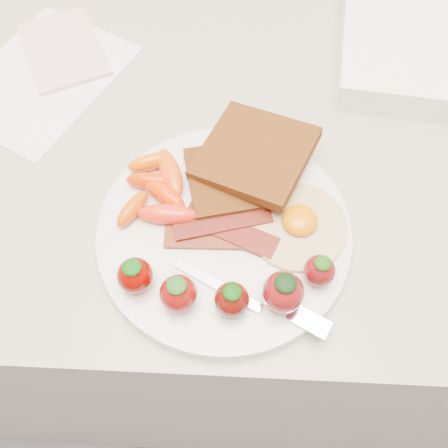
{
  "coord_description": "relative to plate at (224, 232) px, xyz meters",
  "views": [
    {
      "loc": [
        0.02,
        1.3,
        1.38
      ],
      "look_at": [
        0.01,
        1.55,
        0.93
      ],
      "focal_mm": 40.0,
      "sensor_mm": 36.0,
      "label": 1
    }
  ],
  "objects": [
    {
      "name": "toast_upper",
      "position": [
        0.03,
        0.08,
        0.03
      ],
      "size": [
        0.15,
        0.15,
        0.03
      ],
      "primitive_type": "cube",
      "rotation": [
        0.0,
        -0.1,
        -0.42
      ],
      "color": "#341707",
      "rests_on": "toast_lower"
    },
    {
      "name": "plate",
      "position": [
        0.0,
        0.0,
        0.0
      ],
      "size": [
        0.27,
        0.27,
        0.02
      ],
      "primitive_type": "cylinder",
      "color": "white",
      "rests_on": "counter"
    },
    {
      "name": "fried_egg",
      "position": [
        0.08,
        0.01,
        0.01
      ],
      "size": [
        0.13,
        0.13,
        0.02
      ],
      "color": "beige",
      "rests_on": "plate"
    },
    {
      "name": "fork",
      "position": [
        0.04,
        -0.08,
        0.01
      ],
      "size": [
        0.16,
        0.08,
        0.0
      ],
      "color": "white",
      "rests_on": "plate"
    },
    {
      "name": "paper_sheet",
      "position": [
        -0.25,
        0.22,
        -0.01
      ],
      "size": [
        0.25,
        0.28,
        0.0
      ],
      "primitive_type": "cube",
      "rotation": [
        0.0,
        0.0,
        -0.48
      ],
      "color": "white",
      "rests_on": "counter"
    },
    {
      "name": "baby_carrots",
      "position": [
        -0.07,
        0.04,
        0.02
      ],
      "size": [
        0.09,
        0.11,
        0.02
      ],
      "color": "#CC3300",
      "rests_on": "plate"
    },
    {
      "name": "notepad",
      "position": [
        -0.23,
        0.27,
        -0.0
      ],
      "size": [
        0.15,
        0.17,
        0.01
      ],
      "primitive_type": "cube",
      "rotation": [
        0.0,
        0.0,
        0.45
      ],
      "color": "beige",
      "rests_on": "paper_sheet"
    },
    {
      "name": "counter",
      "position": [
        -0.01,
        0.15,
        -0.46
      ],
      "size": [
        2.0,
        0.6,
        0.9
      ],
      "primitive_type": "cube",
      "color": "gray",
      "rests_on": "ground"
    },
    {
      "name": "strawberries",
      "position": [
        0.01,
        -0.07,
        0.03
      ],
      "size": [
        0.21,
        0.07,
        0.05
      ],
      "color": "#670400",
      "rests_on": "plate"
    },
    {
      "name": "bacon_strips",
      "position": [
        -0.0,
        -0.0,
        0.01
      ],
      "size": [
        0.12,
        0.07,
        0.01
      ],
      "color": "#511812",
      "rests_on": "plate"
    },
    {
      "name": "toast_lower",
      "position": [
        0.0,
        0.06,
        0.02
      ],
      "size": [
        0.11,
        0.11,
        0.01
      ],
      "primitive_type": "cube",
      "rotation": [
        0.0,
        0.0,
        0.23
      ],
      "color": "black",
      "rests_on": "plate"
    }
  ]
}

